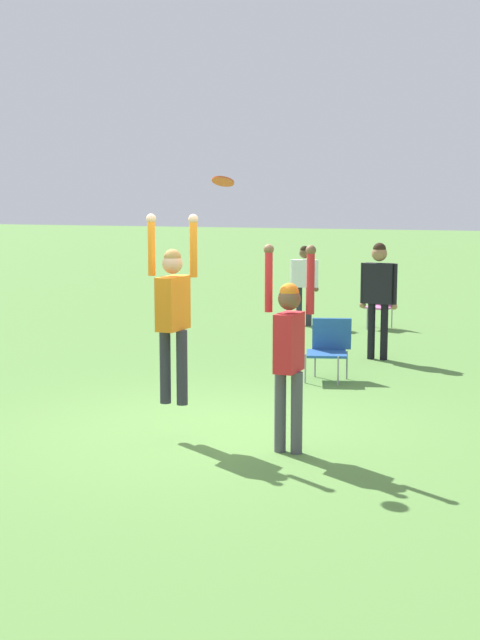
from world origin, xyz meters
name	(u,v)px	position (x,y,z in m)	size (l,w,h in m)	color
ground_plane	(211,432)	(0.00, 0.00, 0.00)	(120.00, 120.00, 0.00)	#56843D
person_jumping	(173,305)	(-0.27, -0.38, 1.46)	(0.60, 0.45, 2.04)	#2D2D38
person_defending	(289,344)	(1.05, -0.43, 1.13)	(0.55, 0.40, 2.14)	#4C4C51
frisbee	(223,181)	(0.33, -0.41, 2.76)	(0.23, 0.22, 0.11)	#E04C23
camping_chair_2	(381,302)	(0.01, 8.49, 0.52)	(0.60, 0.65, 0.89)	gray
camping_chair_3	(329,346)	(0.43, 3.26, 0.50)	(0.70, 0.75, 0.88)	gray
person_spectator_near	(304,278)	(-1.52, 8.28, 0.97)	(0.61, 0.29, 1.62)	#2D2D38
person_spectator_far	(379,288)	(0.72, 5.09, 1.16)	(0.62, 0.25, 1.88)	black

